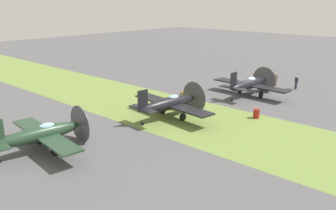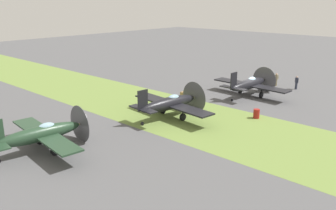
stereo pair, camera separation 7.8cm
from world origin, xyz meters
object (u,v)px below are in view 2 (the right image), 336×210
Objects in this scene: ground_crew_chief at (297,82)px; supply_crate at (185,94)px; airplane_lead at (249,84)px; airplane_wingman at (170,103)px; ground_crew_mechanic at (276,79)px; airplane_trail at (42,134)px; fuel_drum at (256,114)px.

supply_crate is (-8.10, -12.62, -0.59)m from ground_crew_chief.
ground_crew_chief is at bearing 71.48° from airplane_lead.
ground_crew_chief reaches higher than supply_crate.
airplane_wingman is 7.89m from supply_crate.
ground_crew_chief is 15.01m from supply_crate.
airplane_lead is at bearing 27.95° from ground_crew_mechanic.
ground_crew_mechanic reaches higher than supply_crate.
airplane_trail is 5.42× the size of ground_crew_mechanic.
ground_crew_chief is at bearing 83.60° from airplane_wingman.
airplane_lead is 25.04m from airplane_trail.
airplane_trail is at bearing -114.60° from fuel_drum.
airplane_lead is at bearing 97.46° from ground_crew_chief.
airplane_wingman is (-1.57, -12.41, -0.00)m from airplane_lead.
ground_crew_mechanic is at bearing 29.47° from ground_crew_chief.
supply_crate is (-5.30, -5.54, -1.14)m from airplane_lead.
airplane_lead is 8.40m from fuel_drum.
ground_crew_mechanic reaches higher than fuel_drum.
airplane_wingman is 1.05× the size of airplane_trail.
ground_crew_chief is at bearing 118.68° from ground_crew_mechanic.
ground_crew_mechanic is 1.92× the size of fuel_drum.
fuel_drum is 10.14m from supply_crate.
fuel_drum is at bearing 47.51° from airplane_wingman.
supply_crate is (-3.73, 6.87, -1.14)m from airplane_wingman.
fuel_drum is (4.76, -6.85, -1.01)m from airplane_lead.
ground_crew_chief is 14.08m from fuel_drum.
fuel_drum is at bearing 71.44° from airplane_trail.
airplane_wingman is 19.54m from ground_crew_mechanic.
supply_crate is at bearing 101.50° from airplane_trail.
ground_crew_mechanic is at bearing 89.78° from airplane_trail.
fuel_drum is (8.22, 17.95, -0.94)m from airplane_trail.
airplane_wingman is 12.53m from airplane_trail.
airplane_wingman is 10.91× the size of supply_crate.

